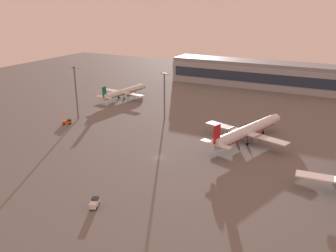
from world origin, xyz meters
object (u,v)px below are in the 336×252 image
(airplane_near_gate, at_px, (123,92))
(maintenance_van, at_px, (67,122))
(apron_light_east, at_px, (164,92))
(apron_light_central, at_px, (76,89))
(cargo_loader, at_px, (94,203))
(airplane_mid_apron, at_px, (246,132))

(airplane_near_gate, xyz_separation_m, maintenance_van, (3.09, -50.78, -2.48))
(maintenance_van, distance_m, apron_light_east, 46.97)
(apron_light_east, bearing_deg, maintenance_van, -141.83)
(maintenance_van, distance_m, apron_light_central, 16.00)
(airplane_near_gate, distance_m, maintenance_van, 50.94)
(maintenance_van, height_order, cargo_loader, same)
(cargo_loader, relative_size, apron_light_central, 0.18)
(maintenance_van, xyz_separation_m, apron_light_central, (-1.13, 8.91, 13.24))
(airplane_near_gate, xyz_separation_m, apron_light_east, (38.84, -22.68, 9.26))
(apron_light_central, bearing_deg, airplane_near_gate, 92.68)
(airplane_mid_apron, relative_size, apron_light_east, 2.06)
(apron_light_east, xyz_separation_m, apron_light_central, (-36.88, -19.19, 1.50))
(airplane_mid_apron, relative_size, apron_light_central, 1.82)
(apron_light_east, relative_size, apron_light_central, 0.88)
(airplane_mid_apron, bearing_deg, maintenance_van, -151.51)
(airplane_near_gate, distance_m, apron_light_east, 45.92)
(airplane_near_gate, bearing_deg, airplane_mid_apron, -15.51)
(cargo_loader, bearing_deg, maintenance_van, 113.96)
(cargo_loader, bearing_deg, apron_light_central, 109.88)
(apron_light_east, distance_m, apron_light_central, 41.61)
(maintenance_van, bearing_deg, cargo_loader, 0.58)
(airplane_mid_apron, distance_m, apron_light_east, 45.77)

